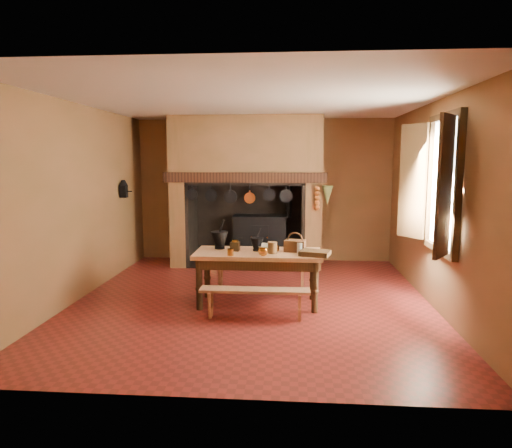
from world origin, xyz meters
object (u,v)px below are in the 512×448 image
(bench_front, at_px, (255,296))
(work_table, at_px, (258,260))
(coffee_grinder, at_px, (235,246))
(iron_range, at_px, (261,238))
(wicker_basket, at_px, (295,245))
(mixing_bowl, at_px, (265,247))

(bench_front, bearing_deg, work_table, 90.00)
(bench_front, relative_size, coffee_grinder, 7.33)
(iron_range, xyz_separation_m, work_table, (0.14, -2.63, 0.15))
(iron_range, height_order, wicker_basket, iron_range)
(iron_range, xyz_separation_m, bench_front, (0.14, -3.22, -0.19))
(bench_front, bearing_deg, mixing_bowl, 82.67)
(coffee_grinder, bearing_deg, iron_range, 91.34)
(bench_front, bearing_deg, coffee_grinder, 117.41)
(work_table, height_order, bench_front, work_table)
(iron_range, xyz_separation_m, wicker_basket, (0.65, -2.57, 0.35))
(bench_front, height_order, coffee_grinder, coffee_grinder)
(mixing_bowl, bearing_deg, bench_front, -97.33)
(work_table, xyz_separation_m, mixing_bowl, (0.09, 0.12, 0.16))
(bench_front, height_order, mixing_bowl, mixing_bowl)
(work_table, relative_size, wicker_basket, 5.52)
(coffee_grinder, relative_size, mixing_bowl, 0.63)
(wicker_basket, bearing_deg, bench_front, -116.44)
(wicker_basket, bearing_deg, mixing_bowl, -176.44)
(work_table, bearing_deg, mixing_bowl, 52.93)
(coffee_grinder, xyz_separation_m, wicker_basket, (0.83, 0.02, 0.02))
(iron_range, height_order, coffee_grinder, iron_range)
(mixing_bowl, bearing_deg, iron_range, 95.25)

